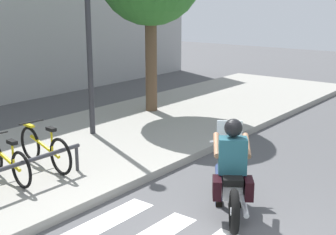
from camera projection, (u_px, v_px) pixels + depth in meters
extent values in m
cube|color=gray|center=(15.00, 169.00, 8.42)|extent=(24.00, 4.40, 0.15)
torus|color=black|center=(228.00, 172.00, 7.62)|extent=(0.57, 0.44, 0.62)
cylinder|color=silver|center=(228.00, 172.00, 7.62)|extent=(0.15, 0.15, 0.11)
torus|color=black|center=(234.00, 212.00, 6.19)|extent=(0.57, 0.44, 0.62)
cylinder|color=silver|center=(234.00, 212.00, 6.19)|extent=(0.15, 0.15, 0.11)
cube|color=silver|center=(231.00, 181.00, 6.87)|extent=(0.83, 0.69, 0.28)
ellipsoid|color=black|center=(230.00, 162.00, 7.01)|extent=(0.59, 0.52, 0.22)
cube|color=black|center=(232.00, 176.00, 6.64)|extent=(0.62, 0.55, 0.10)
cube|color=black|center=(217.00, 188.00, 6.52)|extent=(0.33, 0.28, 0.28)
cube|color=black|center=(248.00, 188.00, 6.49)|extent=(0.33, 0.28, 0.28)
cylinder|color=silver|center=(229.00, 142.00, 7.34)|extent=(0.37, 0.53, 0.03)
sphere|color=white|center=(228.00, 150.00, 7.58)|extent=(0.18, 0.18, 0.18)
cube|color=silver|center=(229.00, 131.00, 7.32)|extent=(0.26, 0.35, 0.32)
cylinder|color=silver|center=(244.00, 205.00, 6.69)|extent=(0.65, 0.48, 0.08)
cube|color=#1E4C59|center=(233.00, 155.00, 6.61)|extent=(0.44, 0.48, 0.52)
sphere|color=black|center=(233.00, 128.00, 6.54)|extent=(0.26, 0.26, 0.26)
cylinder|color=#9E7051|center=(217.00, 145.00, 6.83)|extent=(0.48, 0.37, 0.26)
cylinder|color=#9E7051|center=(247.00, 146.00, 6.80)|extent=(0.48, 0.37, 0.26)
cylinder|color=navy|center=(220.00, 175.00, 6.86)|extent=(0.44, 0.36, 0.24)
cylinder|color=navy|center=(219.00, 191.00, 7.05)|extent=(0.11, 0.11, 0.46)
cube|color=black|center=(219.00, 202.00, 7.13)|extent=(0.25, 0.22, 0.08)
cylinder|color=navy|center=(242.00, 175.00, 6.84)|extent=(0.44, 0.36, 0.24)
cylinder|color=navy|center=(240.00, 192.00, 7.03)|extent=(0.11, 0.11, 0.46)
cube|color=black|center=(240.00, 202.00, 7.11)|extent=(0.25, 0.22, 0.08)
torus|color=black|center=(21.00, 170.00, 7.28)|extent=(0.12, 0.61, 0.61)
cylinder|color=gold|center=(7.00, 159.00, 7.59)|extent=(0.16, 0.85, 0.24)
cylinder|color=gold|center=(13.00, 153.00, 7.39)|extent=(0.04, 0.04, 0.37)
cube|color=black|center=(12.00, 142.00, 7.35)|extent=(0.12, 0.21, 0.06)
torus|color=black|center=(30.00, 144.00, 8.53)|extent=(0.13, 0.65, 0.65)
torus|color=black|center=(61.00, 157.00, 7.84)|extent=(0.13, 0.65, 0.65)
cylinder|color=gold|center=(45.00, 146.00, 8.17)|extent=(0.17, 0.91, 0.25)
cylinder|color=gold|center=(52.00, 140.00, 7.95)|extent=(0.04, 0.04, 0.40)
cube|color=black|center=(51.00, 129.00, 7.91)|extent=(0.12, 0.21, 0.06)
cylinder|color=black|center=(31.00, 122.00, 8.36)|extent=(0.48, 0.09, 0.03)
cube|color=gold|center=(29.00, 125.00, 8.44)|extent=(0.11, 0.29, 0.04)
cylinder|color=#333338|center=(5.00, 168.00, 6.95)|extent=(2.88, 0.07, 0.07)
cylinder|color=#333338|center=(77.00, 158.00, 8.07)|extent=(0.06, 0.06, 0.45)
cylinder|color=#2D2D33|center=(89.00, 46.00, 9.91)|extent=(0.12, 0.12, 4.19)
cylinder|color=brown|center=(151.00, 64.00, 12.25)|extent=(0.31, 0.31, 2.79)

